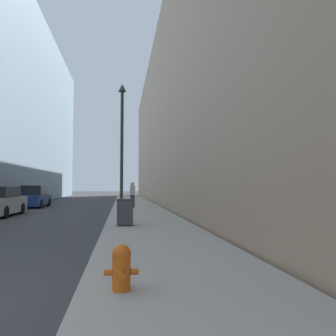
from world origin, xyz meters
TOP-DOWN VIEW (x-y plane):
  - sidewalk_right at (5.32, 18.00)m, footprint 3.54×60.00m
  - building_right_stone at (13.20, 26.00)m, footprint 12.00×60.00m
  - fire_hydrant at (4.22, 0.90)m, footprint 0.51×0.40m
  - trash_bin at (4.34, 8.89)m, footprint 0.64×0.58m
  - lamppost at (4.19, 11.90)m, footprint 0.38×0.38m
  - parked_sedan_far at (-2.63, 22.97)m, footprint 1.84×4.59m
  - pedestrian_on_sidewalk at (4.97, 19.61)m, footprint 0.37×0.24m

SIDE VIEW (x-z plane):
  - sidewalk_right at x=5.32m, z-range 0.00..0.13m
  - fire_hydrant at x=4.22m, z-range 0.14..0.81m
  - trash_bin at x=4.34m, z-range 0.14..1.17m
  - parked_sedan_far at x=-2.63m, z-range -0.08..1.62m
  - pedestrian_on_sidewalk at x=4.97m, z-range 0.13..1.96m
  - lamppost at x=4.19m, z-range 0.47..7.01m
  - building_right_stone at x=13.20m, z-range 0.00..15.96m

